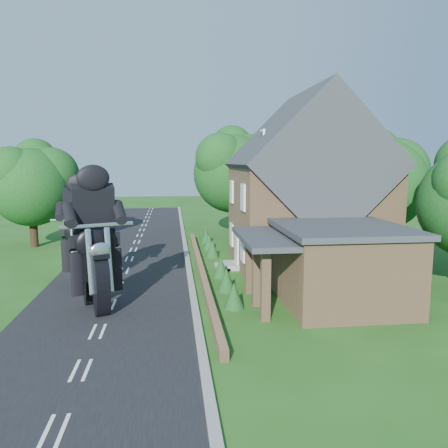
{
  "coord_description": "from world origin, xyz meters",
  "views": [
    {
      "loc": [
        2.79,
        -18.62,
        6.15
      ],
      "look_at": [
        5.54,
        4.59,
        2.8
      ],
      "focal_mm": 35.0,
      "sensor_mm": 36.0,
      "label": 1
    }
  ],
  "objects": [
    {
      "name": "ground",
      "position": [
        0.0,
        0.0,
        0.0
      ],
      "size": [
        120.0,
        120.0,
        0.0
      ],
      "primitive_type": "plane",
      "color": "#1D4E16",
      "rests_on": "ground"
    },
    {
      "name": "road",
      "position": [
        0.0,
        0.0,
        0.01
      ],
      "size": [
        7.0,
        80.0,
        0.02
      ],
      "primitive_type": "cube",
      "color": "black",
      "rests_on": "ground"
    },
    {
      "name": "kerb",
      "position": [
        3.65,
        0.0,
        0.06
      ],
      "size": [
        0.3,
        80.0,
        0.12
      ],
      "primitive_type": "cube",
      "color": "gray",
      "rests_on": "ground"
    },
    {
      "name": "garden_wall",
      "position": [
        4.3,
        5.0,
        0.2
      ],
      "size": [
        0.3,
        22.0,
        0.4
      ],
      "primitive_type": "cube",
      "color": "#95714C",
      "rests_on": "ground"
    },
    {
      "name": "house",
      "position": [
        10.49,
        6.0,
        4.34
      ],
      "size": [
        9.54,
        8.64,
        10.24
      ],
      "color": "#95714C",
      "rests_on": "ground"
    },
    {
      "name": "annex",
      "position": [
        9.87,
        -0.8,
        1.77
      ],
      "size": [
        7.05,
        5.94,
        3.44
      ],
      "color": "#95714C",
      "rests_on": "ground"
    },
    {
      "name": "tree_house_right",
      "position": [
        16.65,
        8.62,
        5.19
      ],
      "size": [
        6.51,
        6.0,
        8.4
      ],
      "color": "black",
      "rests_on": "ground"
    },
    {
      "name": "tree_behind_house",
      "position": [
        14.18,
        16.14,
        6.23
      ],
      "size": [
        7.81,
        7.2,
        10.08
      ],
      "color": "black",
      "rests_on": "ground"
    },
    {
      "name": "tree_behind_left",
      "position": [
        8.16,
        17.13,
        5.73
      ],
      "size": [
        6.94,
        6.4,
        9.16
      ],
      "color": "black",
      "rests_on": "ground"
    },
    {
      "name": "tree_far_road",
      "position": [
        -6.86,
        14.11,
        4.84
      ],
      "size": [
        6.08,
        5.6,
        7.84
      ],
      "color": "black",
      "rests_on": "ground"
    },
    {
      "name": "shrub_a",
      "position": [
        5.3,
        -1.0,
        0.55
      ],
      "size": [
        0.9,
        0.9,
        1.1
      ],
      "primitive_type": "cone",
      "color": "#133E18",
      "rests_on": "ground"
    },
    {
      "name": "shrub_b",
      "position": [
        5.3,
        1.5,
        0.55
      ],
      "size": [
        0.9,
        0.9,
        1.1
      ],
      "primitive_type": "cone",
      "color": "#133E18",
      "rests_on": "ground"
    },
    {
      "name": "shrub_c",
      "position": [
        5.3,
        4.0,
        0.55
      ],
      "size": [
        0.9,
        0.9,
        1.1
      ],
      "primitive_type": "cone",
      "color": "#133E18",
      "rests_on": "ground"
    },
    {
      "name": "shrub_d",
      "position": [
        5.3,
        9.0,
        0.55
      ],
      "size": [
        0.9,
        0.9,
        1.1
      ],
      "primitive_type": "cone",
      "color": "#133E18",
      "rests_on": "ground"
    },
    {
      "name": "shrub_e",
      "position": [
        5.3,
        11.5,
        0.55
      ],
      "size": [
        0.9,
        0.9,
        1.1
      ],
      "primitive_type": "cone",
      "color": "#133E18",
      "rests_on": "ground"
    },
    {
      "name": "shrub_f",
      "position": [
        5.3,
        14.0,
        0.55
      ],
      "size": [
        0.9,
        0.9,
        1.1
      ],
      "primitive_type": "cone",
      "color": "#133E18",
      "rests_on": "ground"
    },
    {
      "name": "motorcycle_lead",
      "position": [
        -0.39,
        -0.62,
        0.9
      ],
      "size": [
        1.2,
        1.98,
        1.8
      ],
      "primitive_type": null,
      "rotation": [
        0.0,
        0.0,
        3.54
      ],
      "color": "black",
      "rests_on": "ground"
    },
    {
      "name": "motorcycle_follow",
      "position": [
        -1.73,
        3.39,
        0.83
      ],
      "size": [
        0.63,
        1.82,
        1.66
      ],
      "primitive_type": null,
      "rotation": [
        0.0,
        0.0,
        3.24
      ],
      "color": "black",
      "rests_on": "ground"
    }
  ]
}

